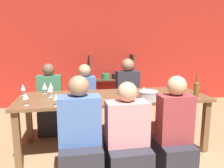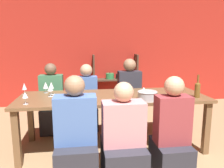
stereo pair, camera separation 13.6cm
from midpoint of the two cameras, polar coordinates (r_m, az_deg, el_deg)
name	(u,v)px [view 2 (the right image)]	position (r m, az deg, el deg)	size (l,w,h in m)	color
wall_back_red	(99,50)	(5.43, -2.80, 8.84)	(8.80, 0.06, 2.70)	red
shelf_unit	(116,88)	(5.39, 1.73, -1.12)	(1.09, 0.30, 1.25)	#4C3828
dining_table	(113,101)	(3.13, 1.50, -4.54)	(2.63, 0.92, 0.78)	brown
mixing_bowl	(147,95)	(2.89, 10.57, -2.97)	(0.26, 0.26, 0.12)	#B7BABC
wine_bottle_green	(197,89)	(3.23, 22.55, -1.21)	(0.07, 0.07, 0.32)	brown
wine_glass_white_a	(51,86)	(3.24, -14.43, -0.43)	(0.07, 0.07, 0.19)	white
wine_glass_red_a	(24,87)	(3.37, -20.86, -0.69)	(0.07, 0.07, 0.17)	white
wine_glass_red_b	(144,90)	(3.08, 9.53, -1.52)	(0.08, 0.08, 0.14)	white
wine_glass_white_b	(50,88)	(3.13, -14.66, -1.14)	(0.08, 0.08, 0.16)	white
wine_glass_empty_a	(46,85)	(3.39, -15.87, -0.36)	(0.08, 0.08, 0.17)	white
wine_glass_empty_b	(25,95)	(2.82, -20.50, -2.84)	(0.07, 0.07, 0.15)	white
wine_glass_white_c	(55,97)	(2.68, -13.38, -3.26)	(0.07, 0.07, 0.15)	white
person_near_a	(76,147)	(2.41, -7.61, -16.01)	(0.43, 0.53, 1.20)	#2D2D38
person_far_a	(129,102)	(4.01, 5.45, -4.65)	(0.40, 0.51, 1.25)	#2D2D38
person_near_b	(171,140)	(2.64, 16.72, -13.96)	(0.38, 0.47, 1.17)	#2D2D38
person_far_b	(52,107)	(3.89, -14.32, -5.80)	(0.39, 0.49, 1.19)	#2D2D38
person_near_c	(123,146)	(2.49, 4.60, -15.96)	(0.45, 0.56, 1.12)	#2D2D38
person_far_c	(87,105)	(3.92, -5.58, -5.42)	(0.37, 0.46, 1.16)	#2D2D38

